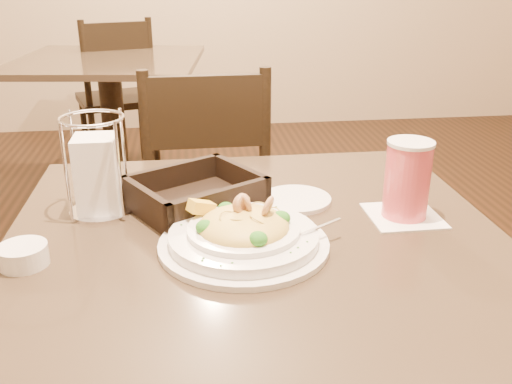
{
  "coord_description": "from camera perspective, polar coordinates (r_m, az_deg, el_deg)",
  "views": [
    {
      "loc": [
        -0.12,
        -0.9,
        1.23
      ],
      "look_at": [
        0.0,
        0.02,
        0.84
      ],
      "focal_mm": 40.0,
      "sensor_mm": 36.0,
      "label": 1
    }
  ],
  "objects": [
    {
      "name": "side_plate",
      "position": [
        1.17,
        4.01,
        -0.75
      ],
      "size": [
        0.15,
        0.15,
        0.01
      ],
      "primitive_type": "cylinder",
      "rotation": [
        0.0,
        0.0,
        -0.01
      ],
      "color": "white",
      "rests_on": "main_table"
    },
    {
      "name": "dining_chair_far",
      "position": [
        3.48,
        -13.7,
        9.56
      ],
      "size": [
        0.52,
        0.52,
        0.93
      ],
      "rotation": [
        0.0,
        0.0,
        3.44
      ],
      "color": "black",
      "rests_on": "ground"
    },
    {
      "name": "dining_chair_near",
      "position": [
        1.95,
        -4.94,
        0.28
      ],
      "size": [
        0.43,
        0.43,
        0.93
      ],
      "rotation": [
        0.0,
        0.0,
        3.16
      ],
      "color": "black",
      "rests_on": "ground"
    },
    {
      "name": "bread_basket",
      "position": [
        1.14,
        -6.03,
        -0.45
      ],
      "size": [
        0.3,
        0.28,
        0.06
      ],
      "rotation": [
        0.0,
        0.0,
        0.53
      ],
      "color": "black",
      "rests_on": "main_table"
    },
    {
      "name": "drink_glass",
      "position": [
        1.11,
        14.88,
        1.15
      ],
      "size": [
        0.14,
        0.14,
        0.15
      ],
      "rotation": [
        0.0,
        0.0,
        0.01
      ],
      "color": "white",
      "rests_on": "main_table"
    },
    {
      "name": "pasta_bowl",
      "position": [
        0.98,
        -1.26,
        -4.16
      ],
      "size": [
        0.32,
        0.29,
        0.09
      ],
      "rotation": [
        0.0,
        0.0,
        0.34
      ],
      "color": "white",
      "rests_on": "main_table"
    },
    {
      "name": "main_table",
      "position": [
        1.15,
        0.13,
        -15.41
      ],
      "size": [
        0.9,
        0.9,
        0.76
      ],
      "color": "black",
      "rests_on": "ground"
    },
    {
      "name": "napkin_caddy",
      "position": [
        1.13,
        -15.57,
        1.92
      ],
      "size": [
        0.12,
        0.12,
        0.2
      ],
      "rotation": [
        0.0,
        0.0,
        -0.36
      ],
      "color": "silver",
      "rests_on": "main_table"
    },
    {
      "name": "background_table",
      "position": [
        3.08,
        -14.2,
        8.39
      ],
      "size": [
        1.0,
        1.0,
        0.76
      ],
      "rotation": [
        0.0,
        0.0,
        -0.12
      ],
      "color": "black",
      "rests_on": "ground"
    },
    {
      "name": "butter_ramekin",
      "position": [
        1.0,
        -22.25,
        -5.88
      ],
      "size": [
        0.09,
        0.09,
        0.03
      ],
      "primitive_type": "cylinder",
      "rotation": [
        0.0,
        0.0,
        0.18
      ],
      "color": "white",
      "rests_on": "main_table"
    }
  ]
}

